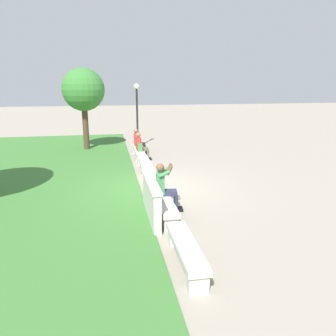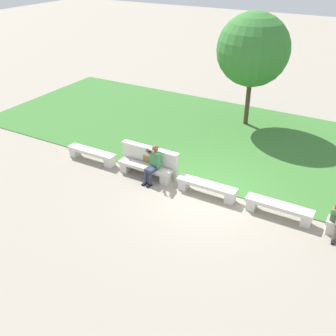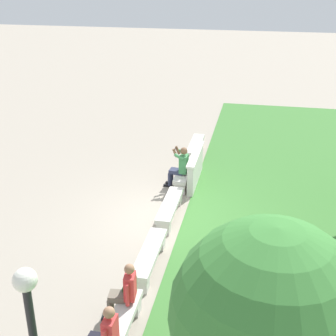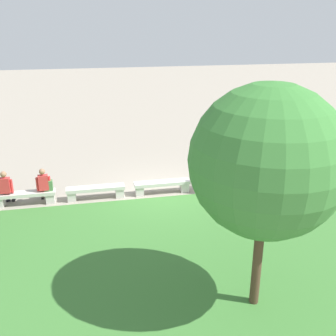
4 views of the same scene
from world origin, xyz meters
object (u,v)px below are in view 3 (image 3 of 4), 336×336
person_photographer (180,165)px  bench_end (119,329)px  bench_near (185,173)px  bench_mid (170,208)px  bench_main (195,147)px  tree_left_background (268,318)px  bench_far (150,256)px  person_distant (125,290)px  person_companion (104,335)px  backpack (130,287)px

person_photographer → bench_end: bearing=0.7°
bench_near → bench_mid: size_ratio=1.00×
bench_end → bench_mid: bearing=180.0°
bench_main → bench_end: 9.41m
person_photographer → tree_left_background: size_ratio=0.32×
bench_near → tree_left_background: (9.36, 2.45, 2.68)m
bench_main → bench_far: same height
person_photographer → tree_left_background: (8.96, 2.52, 2.24)m
person_distant → person_photographer: bearing=-179.9°
bench_main → bench_mid: size_ratio=1.00×
bench_near → person_photographer: size_ratio=1.52×
person_distant → person_companion: same height
bench_far → person_photographer: bearing=-179.0°
bench_near → bench_far: 4.71m
person_distant → tree_left_background: (2.95, 2.51, 2.31)m
bench_main → backpack: 8.62m
bench_main → backpack: (8.61, -0.01, 0.32)m
bench_mid → person_companion: size_ratio=1.59×
bench_main → person_companion: size_ratio=1.59×
bench_mid → bench_far: (2.35, 0.00, 0.00)m
bench_near → person_distant: (6.41, -0.07, 0.37)m
bench_end → person_companion: bearing=-6.9°
bench_mid → bench_end: bearing=0.0°
person_photographer → backpack: 5.86m
bench_near → person_distant: bearing=-0.6°
bench_near → bench_end: size_ratio=1.00×
bench_near → person_companion: (7.61, -0.07, 0.37)m
tree_left_background → person_photographer: bearing=-164.3°
bench_far → person_companion: 2.93m
bench_main → person_companion: person_companion is taller
person_companion → tree_left_background: size_ratio=0.31×
person_companion → tree_left_background: (1.75, 2.51, 2.31)m
person_companion → backpack: (-1.35, 0.05, -0.05)m
bench_mid → person_distant: size_ratio=1.59×
bench_far → tree_left_background: tree_left_background is taller
bench_main → bench_near: (2.35, 0.00, 0.00)m
bench_far → tree_left_background: 5.90m
bench_mid → bench_end: (4.71, 0.00, 0.00)m
bench_main → person_distant: (8.76, -0.07, 0.37)m
person_companion → person_photographer: bearing=-179.9°
bench_main → person_companion: 9.97m
person_photographer → tree_left_background: tree_left_background is taller
person_companion → bench_mid: bearing=179.3°
bench_end → backpack: (-0.80, -0.01, 0.32)m
bench_mid → person_photographer: (-1.95, -0.08, 0.43)m
bench_near → person_photographer: (0.40, -0.08, 0.43)m
bench_near → bench_far: size_ratio=1.00×
bench_end → tree_left_background: (2.30, 2.45, 2.68)m
bench_mid → bench_end: 4.71m
bench_main → bench_mid: same height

